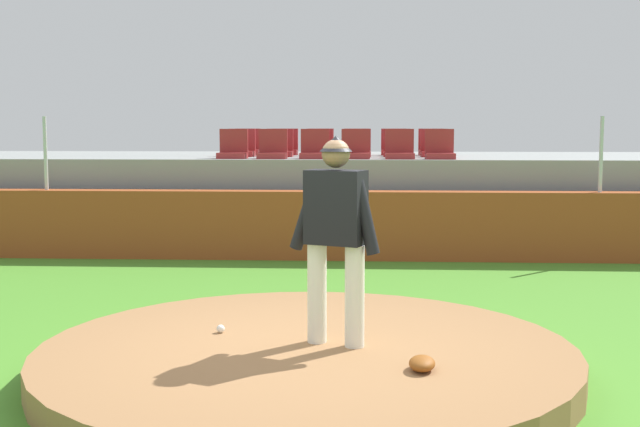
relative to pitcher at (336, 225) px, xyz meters
The scene contains 27 objects.
ground_plane 1.30m from the pitcher, 165.39° to the right, with size 60.00×60.00×0.00m, color #498C29.
pitchers_mound 1.18m from the pitcher, 165.39° to the right, with size 4.55×4.55×0.24m, color #986B43.
pitcher is the anchor object (origin of this frame).
baseball 1.48m from the pitcher, 162.42° to the left, with size 0.07×0.07×0.07m, color white.
fielding_glove 1.39m from the pitcher, 46.32° to the right, with size 0.30×0.20×0.11m, color brown.
brick_barrier 6.03m from the pitcher, 92.32° to the left, with size 17.95×0.40×1.08m, color #994620.
fence_post_left 7.71m from the pitcher, 128.96° to the left, with size 0.06×0.06×1.17m, color silver.
fence_post_right 7.14m from the pitcher, 57.08° to the left, with size 0.06×0.06×1.17m, color silver.
bleacher_platform 8.70m from the pitcher, 91.60° to the left, with size 16.96×4.43×1.55m, color gray.
stadium_chair_0 7.30m from the pitcher, 105.86° to the left, with size 0.48×0.44×0.50m.
stadium_chair_1 7.11m from the pitcher, 100.63° to the left, with size 0.48×0.44×0.50m.
stadium_chair_2 7.03m from the pitcher, 94.90° to the left, with size 0.48×0.44×0.50m.
stadium_chair_3 7.01m from the pitcher, 89.25° to the left, with size 0.48×0.44×0.50m.
stadium_chair_4 7.04m from the pitcher, 83.21° to the left, with size 0.48×0.44×0.50m.
stadium_chair_5 7.14m from the pitcher, 77.86° to the left, with size 0.48×0.44×0.50m.
stadium_chair_6 8.18m from the pitcher, 104.06° to the left, with size 0.48×0.44×0.50m.
stadium_chair_7 8.03m from the pitcher, 99.27° to the left, with size 0.48×0.44×0.50m.
stadium_chair_8 7.91m from the pitcher, 94.12° to the left, with size 0.48×0.44×0.50m.
stadium_chair_9 7.93m from the pitcher, 89.18° to the left, with size 0.48×0.44×0.50m.
stadium_chair_10 7.96m from the pitcher, 84.06° to the left, with size 0.48×0.44×0.50m.
stadium_chair_11 8.07m from the pitcher, 79.33° to the left, with size 0.48×0.44×0.50m.
stadium_chair_12 9.05m from the pitcher, 102.79° to the left, with size 0.48×0.44×0.50m.
stadium_chair_13 8.88m from the pitcher, 98.25° to the left, with size 0.48×0.44×0.50m.
stadium_chair_14 8.85m from the pitcher, 93.84° to the left, with size 0.48×0.44×0.50m.
stadium_chair_15 8.79m from the pitcher, 89.39° to the left, with size 0.48×0.44×0.50m.
stadium_chair_16 8.82m from the pitcher, 84.79° to the left, with size 0.48×0.44×0.50m.
stadium_chair_17 8.92m from the pitcher, 80.25° to the left, with size 0.48×0.44×0.50m.
Camera 1 is at (0.48, -6.72, 2.09)m, focal length 45.82 mm.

